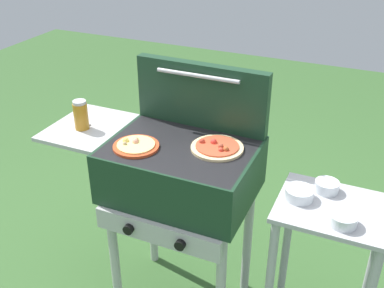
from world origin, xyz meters
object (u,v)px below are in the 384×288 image
(grill, at_px, (178,174))
(topping_bowl_middle, at_px, (327,187))
(topping_bowl_near, at_px, (343,220))
(topping_bowl_far, at_px, (299,194))
(sauce_jar, at_px, (81,115))
(pizza_cheese, at_px, (136,145))
(pizza_pepperoni, at_px, (217,147))
(prep_table, at_px, (326,251))

(grill, bearing_deg, topping_bowl_middle, 9.19)
(topping_bowl_near, bearing_deg, topping_bowl_far, 151.21)
(sauce_jar, bearing_deg, topping_bowl_near, -3.10)
(sauce_jar, xyz_separation_m, topping_bowl_near, (1.19, -0.06, -0.17))
(pizza_cheese, height_order, pizza_pepperoni, same)
(topping_bowl_near, bearing_deg, grill, 172.44)
(pizza_pepperoni, xyz_separation_m, topping_bowl_far, (0.37, -0.03, -0.11))
(topping_bowl_far, bearing_deg, topping_bowl_middle, 46.21)
(prep_table, relative_size, topping_bowl_near, 7.49)
(topping_bowl_near, height_order, topping_bowl_far, same)
(topping_bowl_middle, bearing_deg, grill, -170.81)
(sauce_jar, xyz_separation_m, topping_bowl_middle, (1.10, 0.13, -0.17))
(topping_bowl_near, distance_m, topping_bowl_middle, 0.22)
(prep_table, xyz_separation_m, topping_bowl_far, (-0.14, 0.00, 0.25))
(prep_table, xyz_separation_m, topping_bowl_near, (0.04, -0.10, 0.25))
(topping_bowl_far, height_order, topping_bowl_middle, same)
(topping_bowl_near, distance_m, topping_bowl_far, 0.21)
(pizza_pepperoni, height_order, topping_bowl_near, pizza_pepperoni)
(pizza_cheese, bearing_deg, grill, 29.01)
(topping_bowl_near, height_order, topping_bowl_middle, same)
(topping_bowl_far, xyz_separation_m, topping_bowl_middle, (0.09, 0.10, 0.00))
(sauce_jar, bearing_deg, grill, 3.74)
(pizza_cheese, xyz_separation_m, topping_bowl_far, (0.69, 0.09, -0.11))
(pizza_cheese, distance_m, sauce_jar, 0.32)
(prep_table, relative_size, topping_bowl_middle, 7.89)
(pizza_pepperoni, relative_size, sauce_jar, 1.63)
(sauce_jar, bearing_deg, pizza_pepperoni, 6.32)
(topping_bowl_middle, bearing_deg, sauce_jar, -173.14)
(pizza_pepperoni, relative_size, topping_bowl_far, 1.94)
(pizza_cheese, relative_size, pizza_pepperoni, 0.88)
(prep_table, bearing_deg, topping_bowl_middle, 116.78)
(pizza_pepperoni, bearing_deg, pizza_cheese, -158.46)
(sauce_jar, relative_size, topping_bowl_middle, 1.40)
(sauce_jar, height_order, topping_bowl_far, sauce_jar)
(pizza_pepperoni, relative_size, topping_bowl_middle, 2.28)
(sauce_jar, relative_size, topping_bowl_far, 1.19)
(prep_table, height_order, topping_bowl_middle, topping_bowl_middle)
(grill, relative_size, topping_bowl_near, 9.27)
(sauce_jar, distance_m, topping_bowl_middle, 1.12)
(topping_bowl_far, bearing_deg, topping_bowl_near, -28.79)
(sauce_jar, height_order, topping_bowl_middle, sauce_jar)
(grill, relative_size, sauce_jar, 6.98)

